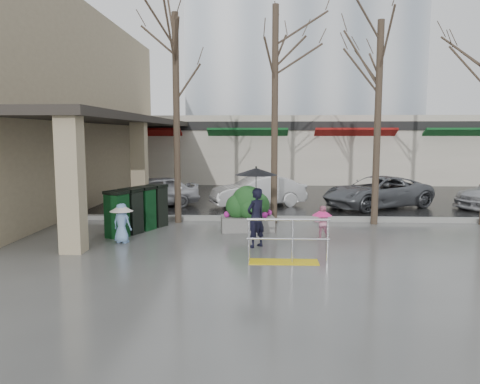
# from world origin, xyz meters

# --- Properties ---
(ground) EXTENTS (120.00, 120.00, 0.00)m
(ground) POSITION_xyz_m (0.00, 0.00, 0.00)
(ground) COLOR #51514F
(ground) RESTS_ON ground
(street_asphalt) EXTENTS (120.00, 36.00, 0.01)m
(street_asphalt) POSITION_xyz_m (0.00, 22.00, 0.01)
(street_asphalt) COLOR black
(street_asphalt) RESTS_ON ground
(curb) EXTENTS (120.00, 0.30, 0.15)m
(curb) POSITION_xyz_m (0.00, 4.00, 0.07)
(curb) COLOR gray
(curb) RESTS_ON ground
(near_building) EXTENTS (6.00, 18.00, 8.00)m
(near_building) POSITION_xyz_m (-9.00, 8.00, 4.00)
(near_building) COLOR tan
(near_building) RESTS_ON ground
(canopy_slab) EXTENTS (2.80, 18.00, 0.25)m
(canopy_slab) POSITION_xyz_m (-4.80, 8.00, 3.62)
(canopy_slab) COLOR #2D2823
(canopy_slab) RESTS_ON pillar_front
(pillar_front) EXTENTS (0.55, 0.55, 3.50)m
(pillar_front) POSITION_xyz_m (-3.90, -0.50, 1.75)
(pillar_front) COLOR tan
(pillar_front) RESTS_ON ground
(pillar_back) EXTENTS (0.55, 0.55, 3.50)m
(pillar_back) POSITION_xyz_m (-3.90, 6.00, 1.75)
(pillar_back) COLOR tan
(pillar_back) RESTS_ON ground
(storefront_row) EXTENTS (34.00, 6.74, 4.00)m
(storefront_row) POSITION_xyz_m (2.00, 17.97, 2.01)
(storefront_row) COLOR beige
(storefront_row) RESTS_ON ground
(office_tower) EXTENTS (18.00, 12.00, 25.00)m
(office_tower) POSITION_xyz_m (4.00, 30.00, 12.50)
(office_tower) COLOR #8C99A8
(office_tower) RESTS_ON ground
(handrail) EXTENTS (1.90, 0.50, 1.03)m
(handrail) POSITION_xyz_m (1.36, -1.20, 0.38)
(handrail) COLOR yellow
(handrail) RESTS_ON ground
(tree_west) EXTENTS (3.20, 3.20, 6.80)m
(tree_west) POSITION_xyz_m (-2.00, 3.60, 5.08)
(tree_west) COLOR #382B21
(tree_west) RESTS_ON ground
(tree_midwest) EXTENTS (3.20, 3.20, 7.00)m
(tree_midwest) POSITION_xyz_m (1.20, 3.60, 5.23)
(tree_midwest) COLOR #382B21
(tree_midwest) RESTS_ON ground
(tree_mideast) EXTENTS (3.20, 3.20, 6.50)m
(tree_mideast) POSITION_xyz_m (4.50, 3.60, 4.86)
(tree_mideast) COLOR #382B21
(tree_mideast) RESTS_ON ground
(woman) EXTENTS (1.11, 1.11, 2.12)m
(woman) POSITION_xyz_m (0.64, 0.25, 1.27)
(woman) COLOR black
(woman) RESTS_ON ground
(child_pink) EXTENTS (0.56, 0.56, 0.94)m
(child_pink) POSITION_xyz_m (2.49, 1.27, 0.55)
(child_pink) COLOR pink
(child_pink) RESTS_ON ground
(child_blue) EXTENTS (0.63, 0.63, 1.09)m
(child_blue) POSITION_xyz_m (-3.00, 0.58, 0.65)
(child_blue) COLOR #749DCF
(child_blue) RESTS_ON ground
(planter) EXTENTS (1.69, 1.01, 1.39)m
(planter) POSITION_xyz_m (0.37, 2.36, 0.66)
(planter) COLOR gray
(planter) RESTS_ON ground
(news_boxes) EXTENTS (1.48, 2.42, 1.35)m
(news_boxes) POSITION_xyz_m (-2.94, 2.06, 0.67)
(news_boxes) COLOR #0C3817
(news_boxes) RESTS_ON ground
(car_a) EXTENTS (3.98, 2.96, 1.26)m
(car_a) POSITION_xyz_m (-3.61, 6.83, 0.63)
(car_a) COLOR #B8B8BD
(car_a) RESTS_ON ground
(car_b) EXTENTS (4.05, 2.59, 1.26)m
(car_b) POSITION_xyz_m (0.65, 7.22, 0.63)
(car_b) COLOR white
(car_b) RESTS_ON ground
(car_c) EXTENTS (4.99, 3.96, 1.26)m
(car_c) POSITION_xyz_m (5.42, 7.09, 0.63)
(car_c) COLOR slate
(car_c) RESTS_ON ground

